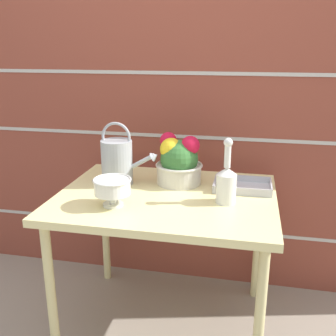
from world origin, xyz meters
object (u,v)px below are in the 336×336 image
Objects in this scene: watering_can at (118,161)px; glass_decanter at (226,182)px; crystal_pedestal_bowl at (112,187)px; flower_planter at (179,162)px; wire_tray at (242,187)px.

watering_can is 0.58m from glass_decanter.
watering_can is at bearing 165.26° from glass_decanter.
flower_planter is (0.23, 0.36, 0.03)m from crystal_pedestal_bowl.
crystal_pedestal_bowl is at bearing -75.92° from watering_can.
crystal_pedestal_bowl is 0.60× the size of wire_tray.
watering_can is 1.14× the size of wire_tray.
flower_planter is at bearing 12.95° from watering_can.
flower_planter reaches higher than wire_tray.
watering_can reaches higher than glass_decanter.
wire_tray is (0.07, 0.20, -0.09)m from glass_decanter.
glass_decanter is at bearing -40.10° from flower_planter.
crystal_pedestal_bowl is 0.51m from glass_decanter.
watering_can is 1.24× the size of flower_planter.
glass_decanter is at bearing -14.74° from watering_can.
watering_can is at bearing -175.54° from wire_tray.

